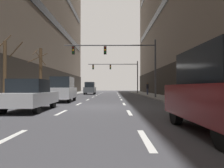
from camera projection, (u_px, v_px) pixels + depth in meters
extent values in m
plane|color=#424247|center=(100.00, 107.00, 12.78)|extent=(120.00, 120.00, 0.00)
cube|color=gray|center=(201.00, 106.00, 12.73)|extent=(2.79, 80.00, 0.14)
cube|color=silver|center=(7.00, 139.00, 4.80)|extent=(0.16, 2.00, 0.01)
cube|color=silver|center=(61.00, 113.00, 9.80)|extent=(0.16, 2.00, 0.01)
cube|color=silver|center=(79.00, 104.00, 14.80)|extent=(0.16, 2.00, 0.01)
cube|color=silver|center=(88.00, 100.00, 19.79)|extent=(0.16, 2.00, 0.01)
cube|color=silver|center=(93.00, 97.00, 24.79)|extent=(0.16, 2.00, 0.01)
cube|color=silver|center=(97.00, 95.00, 29.79)|extent=(0.16, 2.00, 0.01)
cube|color=silver|center=(99.00, 94.00, 34.79)|extent=(0.16, 2.00, 0.01)
cube|color=silver|center=(101.00, 93.00, 39.79)|extent=(0.16, 2.00, 0.01)
cube|color=silver|center=(102.00, 93.00, 44.79)|extent=(0.16, 2.00, 0.01)
cube|color=silver|center=(146.00, 139.00, 4.77)|extent=(0.16, 2.00, 0.01)
cube|color=silver|center=(129.00, 113.00, 9.77)|extent=(0.16, 2.00, 0.01)
cube|color=silver|center=(124.00, 104.00, 14.77)|extent=(0.16, 2.00, 0.01)
cube|color=silver|center=(121.00, 100.00, 19.77)|extent=(0.16, 2.00, 0.01)
cube|color=silver|center=(120.00, 97.00, 24.77)|extent=(0.16, 2.00, 0.01)
cube|color=silver|center=(119.00, 95.00, 29.77)|extent=(0.16, 2.00, 0.01)
cube|color=silver|center=(118.00, 94.00, 34.77)|extent=(0.16, 2.00, 0.01)
cube|color=silver|center=(118.00, 93.00, 39.76)|extent=(0.16, 2.00, 0.01)
cube|color=silver|center=(117.00, 93.00, 44.76)|extent=(0.16, 2.00, 0.01)
cylinder|color=black|center=(86.00, 92.00, 35.86)|extent=(0.22, 0.63, 0.63)
cylinder|color=black|center=(95.00, 92.00, 35.87)|extent=(0.22, 0.63, 0.63)
cylinder|color=black|center=(84.00, 93.00, 33.29)|extent=(0.22, 0.63, 0.63)
cylinder|color=black|center=(94.00, 93.00, 33.30)|extent=(0.22, 0.63, 0.63)
cube|color=#474C51|center=(90.00, 90.00, 34.58)|extent=(1.82, 4.22, 0.86)
cube|color=black|center=(90.00, 85.00, 34.60)|extent=(1.57, 2.50, 0.86)
cube|color=white|center=(88.00, 89.00, 36.64)|extent=(0.19, 0.08, 0.13)
cube|color=red|center=(85.00, 89.00, 32.53)|extent=(0.19, 0.08, 0.13)
cube|color=white|center=(95.00, 89.00, 36.65)|extent=(0.19, 0.08, 0.13)
cube|color=red|center=(93.00, 89.00, 32.54)|extent=(0.19, 0.08, 0.13)
cylinder|color=black|center=(26.00, 103.00, 11.85)|extent=(0.22, 0.64, 0.64)
cylinder|color=black|center=(53.00, 103.00, 11.87)|extent=(0.22, 0.64, 0.64)
cylinder|color=black|center=(2.00, 107.00, 9.25)|extent=(0.22, 0.64, 0.64)
cylinder|color=black|center=(37.00, 107.00, 9.27)|extent=(0.22, 0.64, 0.64)
cube|color=#B7BABF|center=(31.00, 98.00, 10.56)|extent=(1.85, 4.27, 0.62)
cube|color=black|center=(29.00, 86.00, 10.38)|extent=(1.58, 1.86, 0.66)
cube|color=white|center=(34.00, 95.00, 12.64)|extent=(0.19, 0.08, 0.13)
cube|color=white|center=(54.00, 95.00, 12.65)|extent=(0.19, 0.08, 0.13)
cube|color=red|center=(27.00, 99.00, 8.49)|extent=(0.19, 0.08, 0.13)
cylinder|color=black|center=(57.00, 97.00, 18.21)|extent=(0.23, 0.63, 0.63)
cylinder|color=black|center=(74.00, 97.00, 18.25)|extent=(0.23, 0.63, 0.63)
cylinder|color=black|center=(49.00, 99.00, 15.65)|extent=(0.23, 0.63, 0.63)
cylinder|color=black|center=(69.00, 99.00, 15.70)|extent=(0.23, 0.63, 0.63)
cube|color=#B7BABF|center=(63.00, 93.00, 16.96)|extent=(1.91, 4.24, 0.85)
cube|color=black|center=(63.00, 82.00, 16.97)|extent=(1.61, 2.52, 0.85)
cube|color=white|center=(61.00, 91.00, 18.98)|extent=(0.19, 0.08, 0.13)
cube|color=red|center=(48.00, 91.00, 14.90)|extent=(0.19, 0.08, 0.13)
cube|color=white|center=(74.00, 91.00, 19.02)|extent=(0.19, 0.08, 0.13)
cube|color=red|center=(65.00, 91.00, 14.93)|extent=(0.19, 0.08, 0.13)
cylinder|color=black|center=(176.00, 114.00, 6.71)|extent=(0.25, 0.69, 0.69)
cube|color=white|center=(173.00, 93.00, 7.57)|extent=(0.21, 0.09, 0.15)
cube|color=white|center=(209.00, 93.00, 7.60)|extent=(0.21, 0.09, 0.15)
cylinder|color=#4C4C51|center=(155.00, 68.00, 21.62)|extent=(0.18, 0.18, 6.03)
cylinder|color=#4C4C51|center=(110.00, 45.00, 21.70)|extent=(9.51, 0.12, 0.12)
cube|color=black|center=(105.00, 50.00, 21.70)|extent=(0.28, 0.24, 0.84)
sphere|color=#4B0704|center=(105.00, 48.00, 21.56)|extent=(0.17, 0.17, 0.17)
sphere|color=orange|center=(105.00, 50.00, 21.56)|extent=(0.17, 0.17, 0.17)
sphere|color=#073E10|center=(105.00, 53.00, 21.55)|extent=(0.17, 0.17, 0.17)
cube|color=black|center=(73.00, 50.00, 21.72)|extent=(0.28, 0.24, 0.84)
sphere|color=#4B0704|center=(73.00, 48.00, 21.59)|extent=(0.17, 0.17, 0.17)
sphere|color=orange|center=(73.00, 50.00, 21.58)|extent=(0.17, 0.17, 0.17)
sphere|color=#073E10|center=(73.00, 53.00, 21.58)|extent=(0.17, 0.17, 0.17)
cylinder|color=#4C4C51|center=(138.00, 77.00, 37.86)|extent=(0.18, 0.18, 5.81)
cylinder|color=#4C4C51|center=(113.00, 64.00, 37.94)|extent=(9.01, 0.12, 0.12)
cube|color=black|center=(110.00, 67.00, 37.93)|extent=(0.28, 0.24, 0.84)
sphere|color=#4B0704|center=(110.00, 66.00, 37.80)|extent=(0.17, 0.17, 0.17)
sphere|color=orange|center=(110.00, 67.00, 37.79)|extent=(0.17, 0.17, 0.17)
sphere|color=#073E10|center=(110.00, 68.00, 37.79)|extent=(0.17, 0.17, 0.17)
cube|color=black|center=(93.00, 67.00, 37.96)|extent=(0.28, 0.24, 0.84)
sphere|color=#4B0704|center=(93.00, 66.00, 37.82)|extent=(0.17, 0.17, 0.17)
sphere|color=orange|center=(93.00, 67.00, 37.82)|extent=(0.17, 0.17, 0.17)
sphere|color=#073E10|center=(93.00, 68.00, 37.82)|extent=(0.17, 0.17, 0.17)
cylinder|color=#4C3823|center=(5.00, 72.00, 12.95)|extent=(0.21, 0.21, 3.95)
cylinder|color=#42301E|center=(2.00, 44.00, 13.36)|extent=(0.85, 0.89, 1.40)
cylinder|color=#42301E|center=(16.00, 50.00, 13.58)|extent=(1.31, 0.84, 0.93)
cylinder|color=#4C3823|center=(41.00, 73.00, 19.30)|extent=(0.29, 0.29, 4.67)
cylinder|color=#42301E|center=(35.00, 52.00, 19.36)|extent=(0.12, 1.09, 0.69)
cylinder|color=#42301E|center=(41.00, 59.00, 18.95)|extent=(0.83, 0.38, 1.16)
cylinder|color=#42301E|center=(38.00, 58.00, 20.09)|extent=(1.59, 1.19, 1.08)
cylinder|color=#383D59|center=(147.00, 92.00, 29.48)|extent=(0.13, 0.13, 0.86)
cylinder|color=#383D59|center=(148.00, 92.00, 29.32)|extent=(0.13, 0.13, 0.86)
cube|color=black|center=(147.00, 86.00, 29.41)|extent=(0.31, 0.39, 0.61)
sphere|color=brown|center=(147.00, 83.00, 29.42)|extent=(0.22, 0.22, 0.22)
cylinder|color=black|center=(147.00, 86.00, 29.62)|extent=(0.09, 0.09, 0.55)
cylinder|color=black|center=(148.00, 86.00, 29.21)|extent=(0.09, 0.09, 0.55)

